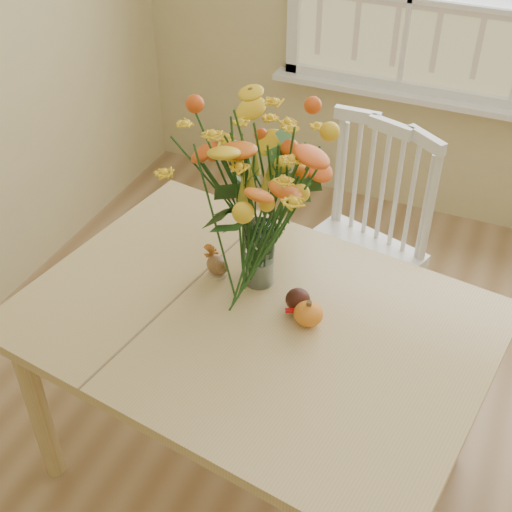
% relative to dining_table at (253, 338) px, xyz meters
% --- Properties ---
extents(dining_table, '(1.53, 1.19, 0.75)m').
position_rel_dining_table_xyz_m(dining_table, '(0.00, 0.00, 0.00)').
color(dining_table, tan).
rests_on(dining_table, floor).
extents(windsor_chair, '(0.58, 0.57, 1.01)m').
position_rel_dining_table_xyz_m(windsor_chair, '(0.14, 0.78, -0.10)').
color(windsor_chair, white).
rests_on(windsor_chair, floor).
extents(flower_vase, '(0.46, 0.46, 0.54)m').
position_rel_dining_table_xyz_m(flower_vase, '(-0.05, 0.16, 0.42)').
color(flower_vase, white).
rests_on(flower_vase, dining_table).
extents(pumpkin, '(0.09, 0.09, 0.07)m').
position_rel_dining_table_xyz_m(pumpkin, '(0.16, 0.04, 0.13)').
color(pumpkin, orange).
rests_on(pumpkin, dining_table).
extents(turkey_figurine, '(0.09, 0.07, 0.10)m').
position_rel_dining_table_xyz_m(turkey_figurine, '(-0.19, 0.14, 0.13)').
color(turkey_figurine, '#CCB78C').
rests_on(turkey_figurine, dining_table).
extents(dark_gourd, '(0.13, 0.08, 0.07)m').
position_rel_dining_table_xyz_m(dark_gourd, '(0.11, 0.09, 0.13)').
color(dark_gourd, '#38160F').
rests_on(dark_gourd, dining_table).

